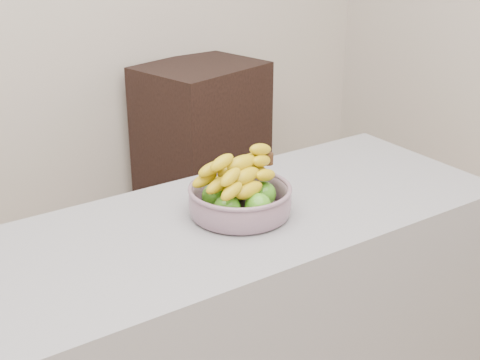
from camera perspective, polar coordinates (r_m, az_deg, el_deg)
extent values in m
cube|color=black|center=(3.27, -3.22, 1.46)|extent=(0.63, 0.55, 0.97)
cylinder|color=#8995A5|center=(1.80, 0.00, -2.78)|extent=(0.24, 0.24, 0.01)
torus|color=#8995A5|center=(1.77, 0.00, -0.74)|extent=(0.28, 0.28, 0.01)
sphere|color=#4D9C1B|center=(1.73, 1.56, -2.27)|extent=(0.07, 0.07, 0.07)
sphere|color=#4D9C1B|center=(1.81, 1.98, -1.19)|extent=(0.07, 0.07, 0.07)
sphere|color=#4D9C1B|center=(1.84, -0.27, -0.69)|extent=(0.07, 0.07, 0.07)
sphere|color=#4D9C1B|center=(1.79, -2.16, -1.41)|extent=(0.07, 0.07, 0.07)
sphere|color=#4D9C1B|center=(1.72, -1.10, -2.41)|extent=(0.07, 0.07, 0.07)
ellipsoid|color=yellow|center=(1.73, 0.78, -0.87)|extent=(0.18, 0.09, 0.04)
ellipsoid|color=yellow|center=(1.76, -0.22, -0.44)|extent=(0.18, 0.07, 0.04)
ellipsoid|color=yellow|center=(1.79, -1.18, -0.03)|extent=(0.18, 0.05, 0.04)
ellipsoid|color=yellow|center=(1.73, 0.54, 0.36)|extent=(0.18, 0.10, 0.04)
ellipsoid|color=yellow|center=(1.77, -0.53, 0.79)|extent=(0.18, 0.05, 0.04)
ellipsoid|color=yellow|center=(1.74, 0.13, 1.46)|extent=(0.18, 0.07, 0.04)
cylinder|color=#3C2413|center=(1.81, 2.43, 1.82)|extent=(0.03, 0.03, 0.03)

